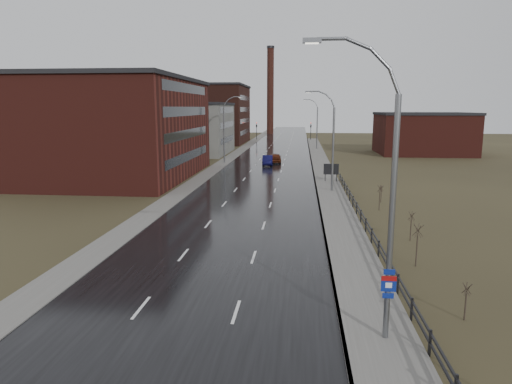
% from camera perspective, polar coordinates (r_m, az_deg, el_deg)
% --- Properties ---
extents(ground, '(320.00, 320.00, 0.00)m').
position_cam_1_polar(ground, '(19.19, -11.54, -19.41)').
color(ground, '#2D2819').
rests_on(ground, ground).
extents(road, '(14.00, 300.00, 0.06)m').
position_cam_1_polar(road, '(76.60, 1.70, 3.42)').
color(road, black).
rests_on(road, ground).
extents(sidewalk_right, '(3.20, 180.00, 0.18)m').
position_cam_1_polar(sidewalk_right, '(51.81, 9.30, -0.09)').
color(sidewalk_right, '#595651').
rests_on(sidewalk_right, ground).
extents(curb_right, '(0.16, 180.00, 0.18)m').
position_cam_1_polar(curb_right, '(51.73, 7.62, -0.06)').
color(curb_right, slate).
rests_on(curb_right, ground).
extents(sidewalk_left, '(2.40, 260.00, 0.12)m').
position_cam_1_polar(sidewalk_left, '(77.59, -4.37, 3.50)').
color(sidewalk_left, '#595651').
rests_on(sidewalk_left, ground).
extents(warehouse_near, '(22.44, 28.56, 13.50)m').
position_cam_1_polar(warehouse_near, '(66.29, -17.81, 7.65)').
color(warehouse_near, '#471914').
rests_on(warehouse_near, ground).
extents(warehouse_mid, '(16.32, 20.40, 10.50)m').
position_cam_1_polar(warehouse_mid, '(96.75, -8.33, 7.90)').
color(warehouse_mid, slate).
rests_on(warehouse_mid, ground).
extents(warehouse_far, '(26.52, 24.48, 15.50)m').
position_cam_1_polar(warehouse_far, '(127.01, -7.30, 9.66)').
color(warehouse_far, '#331611').
rests_on(warehouse_far, ground).
extents(building_right, '(18.36, 16.32, 8.50)m').
position_cam_1_polar(building_right, '(101.14, 20.14, 6.92)').
color(building_right, '#471914').
rests_on(building_right, ground).
extents(smokestack, '(2.70, 2.70, 30.70)m').
position_cam_1_polar(smokestack, '(166.32, 1.81, 12.59)').
color(smokestack, '#331611').
rests_on(smokestack, ground).
extents(streetlight_main, '(3.91, 0.29, 12.11)m').
position_cam_1_polar(streetlight_main, '(18.45, 15.75, -0.65)').
color(streetlight_main, slate).
rests_on(streetlight_main, ground).
extents(streetlight_right_mid, '(3.36, 0.28, 11.35)m').
position_cam_1_polar(streetlight_right_mid, '(52.07, 9.31, 6.35)').
color(streetlight_right_mid, slate).
rests_on(streetlight_right_mid, ground).
extents(streetlight_left, '(3.36, 0.28, 11.35)m').
position_cam_1_polar(streetlight_left, '(78.98, -3.81, 7.84)').
color(streetlight_left, slate).
rests_on(streetlight_left, ground).
extents(streetlight_right_far, '(3.36, 0.28, 11.35)m').
position_cam_1_polar(streetlight_right_far, '(105.95, 7.49, 8.46)').
color(streetlight_right_far, slate).
rests_on(streetlight_right_far, ground).
extents(guardrail, '(0.10, 53.05, 1.10)m').
position_cam_1_polar(guardrail, '(35.63, 13.72, -4.07)').
color(guardrail, black).
rests_on(guardrail, ground).
extents(shrub_b, '(0.42, 0.44, 1.76)m').
position_cam_1_polar(shrub_b, '(23.14, 24.75, -12.25)').
color(shrub_b, '#382D23').
rests_on(shrub_b, ground).
extents(shrub_c, '(0.63, 0.66, 2.65)m').
position_cam_1_polar(shrub_c, '(29.27, 19.49, -6.16)').
color(shrub_c, '#382D23').
rests_on(shrub_c, ground).
extents(shrub_d, '(0.51, 0.54, 2.14)m').
position_cam_1_polar(shrub_d, '(34.79, 18.81, -3.97)').
color(shrub_d, '#382D23').
rests_on(shrub_d, ground).
extents(shrub_e, '(0.57, 0.60, 2.41)m').
position_cam_1_polar(shrub_e, '(44.15, 15.20, -0.58)').
color(shrub_e, '#382D23').
rests_on(shrub_e, ground).
extents(shrub_f, '(0.42, 0.44, 1.72)m').
position_cam_1_polar(shrub_f, '(47.85, 15.38, -0.20)').
color(shrub_f, '#382D23').
rests_on(shrub_f, ground).
extents(billboard, '(1.91, 0.17, 2.44)m').
position_cam_1_polar(billboard, '(59.16, 9.37, 2.75)').
color(billboard, black).
rests_on(billboard, ground).
extents(traffic_light_left, '(0.58, 2.73, 5.30)m').
position_cam_1_polar(traffic_light_left, '(136.56, 0.08, 8.47)').
color(traffic_light_left, black).
rests_on(traffic_light_left, ground).
extents(traffic_light_right, '(0.58, 2.73, 5.30)m').
position_cam_1_polar(traffic_light_right, '(135.95, 6.88, 8.38)').
color(traffic_light_right, black).
rests_on(traffic_light_right, ground).
extents(car_near, '(1.98, 4.93, 1.59)m').
position_cam_1_polar(car_near, '(76.08, 1.45, 3.95)').
color(car_near, '#0B0B37').
rests_on(car_near, ground).
extents(car_far, '(2.22, 4.94, 1.65)m').
position_cam_1_polar(car_far, '(79.57, 2.47, 4.25)').
color(car_far, '#521E0D').
rests_on(car_far, ground).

